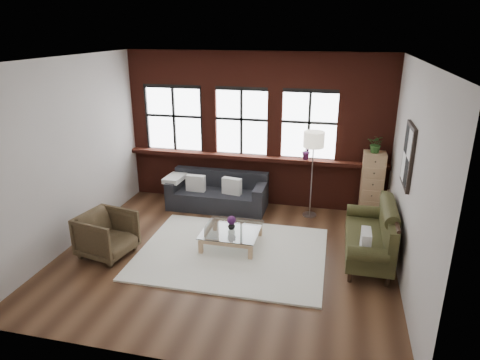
% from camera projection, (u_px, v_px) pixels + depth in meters
% --- Properties ---
extents(floor, '(5.50, 5.50, 0.00)m').
position_uv_depth(floor, '(226.00, 255.00, 7.23)').
color(floor, '#3F2517').
rests_on(floor, ground).
extents(ceiling, '(5.50, 5.50, 0.00)m').
position_uv_depth(ceiling, '(224.00, 59.00, 6.15)').
color(ceiling, white).
rests_on(ceiling, ground).
extents(wall_back, '(5.50, 0.00, 5.50)m').
position_uv_depth(wall_back, '(256.00, 130.00, 8.98)').
color(wall_back, '#BAB3AD').
rests_on(wall_back, ground).
extents(wall_front, '(5.50, 0.00, 5.50)m').
position_uv_depth(wall_front, '(162.00, 237.00, 4.40)').
color(wall_front, '#BAB3AD').
rests_on(wall_front, ground).
extents(wall_left, '(0.00, 5.00, 5.00)m').
position_uv_depth(wall_left, '(69.00, 154.00, 7.28)').
color(wall_left, '#BAB3AD').
rests_on(wall_left, ground).
extents(wall_right, '(0.00, 5.00, 5.00)m').
position_uv_depth(wall_right, '(411.00, 179.00, 6.10)').
color(wall_right, '#BAB3AD').
rests_on(wall_right, ground).
extents(brick_backwall, '(5.50, 0.12, 3.20)m').
position_uv_depth(brick_backwall, '(256.00, 130.00, 8.93)').
color(brick_backwall, '#4A1A11').
rests_on(brick_backwall, floor).
extents(sill_ledge, '(5.50, 0.30, 0.08)m').
position_uv_depth(sill_ledge, '(254.00, 157.00, 9.03)').
color(sill_ledge, '#4A1A11').
rests_on(sill_ledge, brick_backwall).
extents(window_left, '(1.38, 0.10, 1.50)m').
position_uv_depth(window_left, '(174.00, 119.00, 9.27)').
color(window_left, black).
rests_on(window_left, brick_backwall).
extents(window_mid, '(1.38, 0.10, 1.50)m').
position_uv_depth(window_mid, '(242.00, 123.00, 8.95)').
color(window_mid, black).
rests_on(window_mid, brick_backwall).
extents(window_right, '(1.38, 0.10, 1.50)m').
position_uv_depth(window_right, '(309.00, 126.00, 8.65)').
color(window_right, black).
rests_on(window_right, brick_backwall).
extents(wall_poster, '(0.05, 0.74, 0.94)m').
position_uv_depth(wall_poster, '(408.00, 156.00, 6.29)').
color(wall_poster, black).
rests_on(wall_poster, wall_right).
extents(shag_rug, '(3.14, 2.48, 0.03)m').
position_uv_depth(shag_rug, '(232.00, 253.00, 7.27)').
color(shag_rug, silver).
rests_on(shag_rug, floor).
extents(dark_sofa, '(2.05, 0.83, 0.74)m').
position_uv_depth(dark_sofa, '(217.00, 192.00, 9.00)').
color(dark_sofa, black).
rests_on(dark_sofa, floor).
extents(pillow_a, '(0.40, 0.15, 0.34)m').
position_uv_depth(pillow_a, '(196.00, 183.00, 8.94)').
color(pillow_a, silver).
rests_on(pillow_a, dark_sofa).
extents(pillow_b, '(0.42, 0.21, 0.34)m').
position_uv_depth(pillow_b, '(232.00, 186.00, 8.77)').
color(pillow_b, silver).
rests_on(pillow_b, dark_sofa).
extents(vintage_settee, '(0.80, 1.80, 0.96)m').
position_uv_depth(vintage_settee, '(369.00, 232.00, 6.97)').
color(vintage_settee, '#343318').
rests_on(vintage_settee, floor).
extents(pillow_settee, '(0.14, 0.38, 0.34)m').
position_uv_depth(pillow_settee, '(366.00, 241.00, 6.45)').
color(pillow_settee, silver).
rests_on(pillow_settee, vintage_settee).
extents(armchair, '(0.95, 0.93, 0.74)m').
position_uv_depth(armchair, '(107.00, 234.00, 7.14)').
color(armchair, '#3F321F').
rests_on(armchair, floor).
extents(coffee_table, '(0.98, 0.98, 0.33)m').
position_uv_depth(coffee_table, '(232.00, 237.00, 7.50)').
color(coffee_table, tan).
rests_on(coffee_table, shag_rug).
extents(vase, '(0.15, 0.15, 0.14)m').
position_uv_depth(vase, '(232.00, 225.00, 7.43)').
color(vase, '#B2B2B2').
rests_on(vase, coffee_table).
extents(flowers, '(0.16, 0.16, 0.16)m').
position_uv_depth(flowers, '(231.00, 220.00, 7.39)').
color(flowers, '#4D1C51').
rests_on(flowers, vase).
extents(drawer_chest, '(0.42, 0.42, 1.37)m').
position_uv_depth(drawer_chest, '(372.00, 186.00, 8.41)').
color(drawer_chest, tan).
rests_on(drawer_chest, floor).
extents(potted_plant_top, '(0.38, 0.36, 0.35)m').
position_uv_depth(potted_plant_top, '(376.00, 144.00, 8.12)').
color(potted_plant_top, '#2D5923').
rests_on(potted_plant_top, drawer_chest).
extents(floor_lamp, '(0.40, 0.40, 1.90)m').
position_uv_depth(floor_lamp, '(312.00, 171.00, 8.43)').
color(floor_lamp, '#A5A5A8').
rests_on(floor_lamp, floor).
extents(sill_plant, '(0.22, 0.19, 0.35)m').
position_uv_depth(sill_plant, '(307.00, 151.00, 8.69)').
color(sill_plant, '#4D1C51').
rests_on(sill_plant, sill_ledge).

